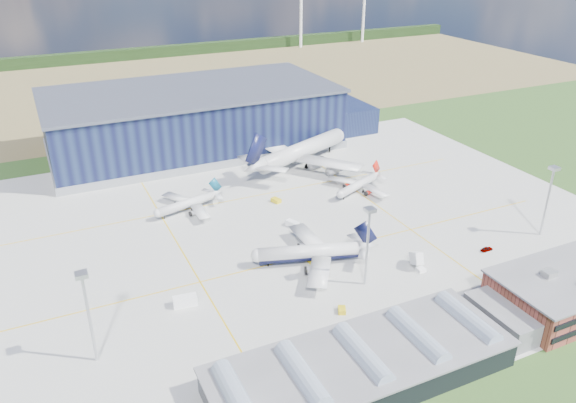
{
  "coord_description": "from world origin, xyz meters",
  "views": [
    {
      "loc": [
        -63.18,
        -136.09,
        85.82
      ],
      "look_at": [
        5.01,
        8.06,
        9.38
      ],
      "focal_mm": 35.0,
      "sensor_mm": 36.0,
      "label": 1
    }
  ],
  "objects_px": {
    "gse_van_b": "(292,224)",
    "gse_van_c": "(551,265)",
    "gse_cart_a": "(340,181)",
    "car_b": "(549,273)",
    "airliner_widebody": "(302,142)",
    "airliner_regional": "(186,200)",
    "airliner_red": "(358,181)",
    "light_mast_west": "(87,303)",
    "gse_tug_c": "(276,200)",
    "gse_van_a": "(185,301)",
    "gse_tug_a": "(312,261)",
    "light_mast_east": "(550,190)",
    "car_a": "(487,249)",
    "airstair": "(416,262)",
    "light_mast_center": "(368,234)",
    "gse_tug_b": "(342,310)",
    "airliner_navy": "(309,245)",
    "hangar": "(199,121)"
  },
  "relations": [
    {
      "from": "gse_van_b",
      "to": "gse_van_c",
      "type": "height_order",
      "value": "gse_van_c"
    },
    {
      "from": "gse_cart_a",
      "to": "car_b",
      "type": "bearing_deg",
      "value": -73.58
    },
    {
      "from": "airliner_widebody",
      "to": "airliner_regional",
      "type": "height_order",
      "value": "airliner_widebody"
    },
    {
      "from": "airliner_red",
      "to": "car_b",
      "type": "bearing_deg",
      "value": 81.43
    },
    {
      "from": "light_mast_west",
      "to": "gse_tug_c",
      "type": "xyz_separation_m",
      "value": [
        69.28,
        56.95,
        -14.68
      ]
    },
    {
      "from": "gse_van_c",
      "to": "gse_van_a",
      "type": "bearing_deg",
      "value": 58.25
    },
    {
      "from": "gse_van_a",
      "to": "gse_tug_c",
      "type": "bearing_deg",
      "value": -38.06
    },
    {
      "from": "light_mast_west",
      "to": "airliner_widebody",
      "type": "height_order",
      "value": "light_mast_west"
    },
    {
      "from": "light_mast_west",
      "to": "airliner_widebody",
      "type": "distance_m",
      "value": 126.43
    },
    {
      "from": "car_b",
      "to": "airliner_regional",
      "type": "bearing_deg",
      "value": 64.5
    },
    {
      "from": "airliner_widebody",
      "to": "gse_tug_a",
      "type": "xyz_separation_m",
      "value": [
        -31.33,
        -69.05,
        -9.1
      ]
    },
    {
      "from": "light_mast_east",
      "to": "gse_tug_c",
      "type": "height_order",
      "value": "light_mast_east"
    },
    {
      "from": "light_mast_west",
      "to": "car_a",
      "type": "relative_size",
      "value": 5.84
    },
    {
      "from": "light_mast_east",
      "to": "airstair",
      "type": "xyz_separation_m",
      "value": [
        -47.25,
        1.24,
        -13.66
      ]
    },
    {
      "from": "light_mast_center",
      "to": "gse_van_c",
      "type": "bearing_deg",
      "value": -17.28
    },
    {
      "from": "gse_tug_c",
      "to": "airliner_red",
      "type": "bearing_deg",
      "value": -29.61
    },
    {
      "from": "light_mast_east",
      "to": "gse_van_c",
      "type": "relative_size",
      "value": 4.39
    },
    {
      "from": "car_a",
      "to": "gse_van_c",
      "type": "bearing_deg",
      "value": -151.97
    },
    {
      "from": "gse_tug_b",
      "to": "gse_van_a",
      "type": "bearing_deg",
      "value": 176.84
    },
    {
      "from": "airliner_regional",
      "to": "gse_van_b",
      "type": "height_order",
      "value": "airliner_regional"
    },
    {
      "from": "gse_tug_b",
      "to": "gse_cart_a",
      "type": "relative_size",
      "value": 0.87
    },
    {
      "from": "airliner_navy",
      "to": "gse_tug_b",
      "type": "relative_size",
      "value": 13.22
    },
    {
      "from": "gse_van_a",
      "to": "airliner_red",
      "type": "bearing_deg",
      "value": -54.86
    },
    {
      "from": "gse_van_b",
      "to": "gse_van_c",
      "type": "xyz_separation_m",
      "value": [
        54.81,
        -54.08,
        0.25
      ]
    },
    {
      "from": "car_a",
      "to": "airliner_red",
      "type": "bearing_deg",
      "value": 11.46
    },
    {
      "from": "airliner_widebody",
      "to": "airliner_navy",
      "type": "bearing_deg",
      "value": -138.44
    },
    {
      "from": "light_mast_center",
      "to": "gse_van_b",
      "type": "relative_size",
      "value": 5.21
    },
    {
      "from": "gse_tug_b",
      "to": "gse_van_b",
      "type": "distance_m",
      "value": 46.98
    },
    {
      "from": "gse_cart_a",
      "to": "gse_van_b",
      "type": "xyz_separation_m",
      "value": [
        -31.69,
        -24.14,
        0.3
      ]
    },
    {
      "from": "light_mast_east",
      "to": "airliner_navy",
      "type": "xyz_separation_m",
      "value": [
        -73.92,
        15.89,
        -9.34
      ]
    },
    {
      "from": "light_mast_east",
      "to": "airliner_widebody",
      "type": "relative_size",
      "value": 0.38
    },
    {
      "from": "light_mast_east",
      "to": "gse_tug_c",
      "type": "bearing_deg",
      "value": 139.09
    },
    {
      "from": "airstair",
      "to": "car_a",
      "type": "xyz_separation_m",
      "value": [
        24.71,
        -1.8,
        -1.1
      ]
    },
    {
      "from": "gse_tug_a",
      "to": "gse_tug_b",
      "type": "xyz_separation_m",
      "value": [
        -3.99,
        -24.07,
        -0.06
      ]
    },
    {
      "from": "light_mast_center",
      "to": "airliner_red",
      "type": "bearing_deg",
      "value": 60.23
    },
    {
      "from": "airstair",
      "to": "airliner_widebody",
      "type": "bearing_deg",
      "value": 102.04
    },
    {
      "from": "airliner_regional",
      "to": "gse_van_b",
      "type": "distance_m",
      "value": 37.84
    },
    {
      "from": "airliner_red",
      "to": "gse_tug_a",
      "type": "relative_size",
      "value": 8.47
    },
    {
      "from": "gse_tug_b",
      "to": "gse_van_a",
      "type": "height_order",
      "value": "gse_van_a"
    },
    {
      "from": "car_b",
      "to": "gse_van_c",
      "type": "bearing_deg",
      "value": -33.09
    },
    {
      "from": "light_mast_west",
      "to": "light_mast_east",
      "type": "bearing_deg",
      "value": 0.0
    },
    {
      "from": "airliner_regional",
      "to": "car_a",
      "type": "height_order",
      "value": "airliner_regional"
    },
    {
      "from": "gse_van_a",
      "to": "gse_van_c",
      "type": "relative_size",
      "value": 1.16
    },
    {
      "from": "airliner_widebody",
      "to": "car_b",
      "type": "bearing_deg",
      "value": -99.53
    },
    {
      "from": "hangar",
      "to": "gse_van_a",
      "type": "xyz_separation_m",
      "value": [
        -39.37,
        -113.3,
        -10.29
      ]
    },
    {
      "from": "airliner_widebody",
      "to": "gse_tug_b",
      "type": "distance_m",
      "value": 100.01
    },
    {
      "from": "gse_cart_a",
      "to": "light_mast_center",
      "type": "bearing_deg",
      "value": -112.36
    },
    {
      "from": "airliner_navy",
      "to": "light_mast_east",
      "type": "bearing_deg",
      "value": -174.78
    },
    {
      "from": "light_mast_east",
      "to": "airliner_regional",
      "type": "height_order",
      "value": "light_mast_east"
    },
    {
      "from": "light_mast_center",
      "to": "gse_cart_a",
      "type": "xyz_separation_m",
      "value": [
        28.31,
        62.23,
        -14.73
      ]
    }
  ]
}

